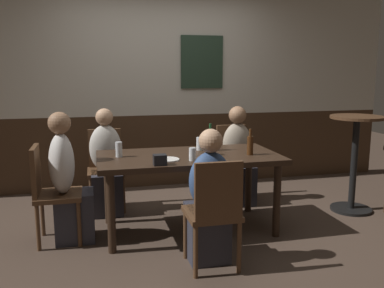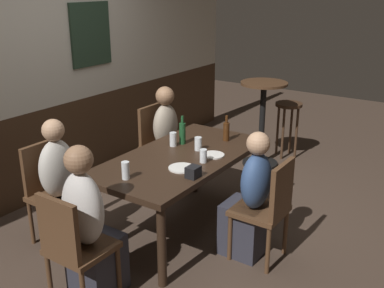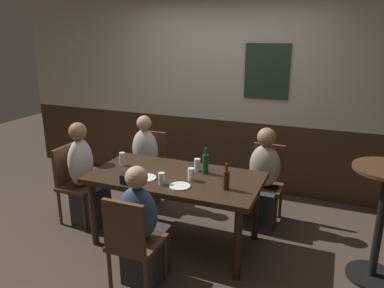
# 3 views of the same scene
# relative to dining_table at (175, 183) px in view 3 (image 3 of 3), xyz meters

# --- Properties ---
(ground_plane) EXTENTS (12.00, 12.00, 0.00)m
(ground_plane) POSITION_rel_dining_table_xyz_m (0.00, 0.00, -0.66)
(ground_plane) COLOR #423328
(wall_back) EXTENTS (6.40, 0.13, 2.60)m
(wall_back) POSITION_rel_dining_table_xyz_m (0.00, 1.65, 0.64)
(wall_back) COLOR #3D2819
(wall_back) RESTS_ON ground_plane
(dining_table) EXTENTS (1.70, 0.87, 0.74)m
(dining_table) POSITION_rel_dining_table_xyz_m (0.00, 0.00, 0.00)
(dining_table) COLOR black
(dining_table) RESTS_ON ground_plane
(chair_head_west) EXTENTS (0.40, 0.40, 0.88)m
(chair_head_west) POSITION_rel_dining_table_xyz_m (-1.27, 0.00, -0.16)
(chair_head_west) COLOR #513521
(chair_head_west) RESTS_ON ground_plane
(chair_right_far) EXTENTS (0.40, 0.40, 0.88)m
(chair_right_far) POSITION_rel_dining_table_xyz_m (0.75, 0.85, -0.16)
(chair_right_far) COLOR #513521
(chair_right_far) RESTS_ON ground_plane
(chair_left_far) EXTENTS (0.40, 0.40, 0.88)m
(chair_left_far) POSITION_rel_dining_table_xyz_m (-0.75, 0.85, -0.16)
(chair_left_far) COLOR #513521
(chair_left_far) RESTS_ON ground_plane
(chair_mid_near) EXTENTS (0.40, 0.40, 0.88)m
(chair_mid_near) POSITION_rel_dining_table_xyz_m (0.00, -0.85, -0.16)
(chair_mid_near) COLOR #513521
(chair_mid_near) RESTS_ON ground_plane
(person_head_west) EXTENTS (0.37, 0.34, 1.18)m
(person_head_west) POSITION_rel_dining_table_xyz_m (-1.11, 0.00, -0.16)
(person_head_west) COLOR #2D2D38
(person_head_west) RESTS_ON ground_plane
(person_right_far) EXTENTS (0.34, 0.37, 1.12)m
(person_right_far) POSITION_rel_dining_table_xyz_m (0.75, 0.69, -0.18)
(person_right_far) COLOR #2D2D38
(person_right_far) RESTS_ON ground_plane
(person_left_far) EXTENTS (0.34, 0.37, 1.13)m
(person_left_far) POSITION_rel_dining_table_xyz_m (-0.75, 0.69, -0.18)
(person_left_far) COLOR #2D2D38
(person_left_far) RESTS_ON ground_plane
(person_mid_near) EXTENTS (0.34, 0.37, 1.09)m
(person_mid_near) POSITION_rel_dining_table_xyz_m (0.00, -0.69, -0.20)
(person_mid_near) COLOR #2D2D38
(person_mid_near) RESTS_ON ground_plane
(beer_glass_half) EXTENTS (0.06, 0.06, 0.14)m
(beer_glass_half) POSITION_rel_dining_table_xyz_m (-0.65, 0.06, 0.14)
(beer_glass_half) COLOR silver
(beer_glass_half) RESTS_ON dining_table
(beer_glass_tall) EXTENTS (0.06, 0.06, 0.12)m
(beer_glass_tall) POSITION_rel_dining_table_xyz_m (-0.02, -0.25, 0.13)
(beer_glass_tall) COLOR silver
(beer_glass_tall) RESTS_ON dining_table
(pint_glass_stout) EXTENTS (0.06, 0.06, 0.12)m
(pint_glass_stout) POSITION_rel_dining_table_xyz_m (0.19, -0.05, 0.14)
(pint_glass_stout) COLOR silver
(pint_glass_stout) RESTS_ON dining_table
(pint_glass_amber) EXTENTS (0.06, 0.06, 0.13)m
(pint_glass_amber) POSITION_rel_dining_table_xyz_m (0.16, 0.20, 0.14)
(pint_glass_amber) COLOR silver
(pint_glass_amber) RESTS_ON dining_table
(beer_bottle_green) EXTENTS (0.06, 0.06, 0.27)m
(beer_bottle_green) POSITION_rel_dining_table_xyz_m (0.26, 0.16, 0.19)
(beer_bottle_green) COLOR #194723
(beer_bottle_green) RESTS_ON dining_table
(beer_bottle_brown) EXTENTS (0.06, 0.06, 0.25)m
(beer_bottle_brown) POSITION_rel_dining_table_xyz_m (0.57, -0.13, 0.18)
(beer_bottle_brown) COLOR #42230F
(beer_bottle_brown) RESTS_ON dining_table
(plate_white_large) EXTENTS (0.22, 0.22, 0.01)m
(plate_white_large) POSITION_rel_dining_table_xyz_m (-0.24, -0.18, 0.09)
(plate_white_large) COLOR white
(plate_white_large) RESTS_ON dining_table
(plate_white_small) EXTENTS (0.20, 0.20, 0.01)m
(plate_white_small) POSITION_rel_dining_table_xyz_m (0.16, -0.24, 0.09)
(plate_white_small) COLOR white
(plate_white_small) RESTS_ON dining_table
(condiment_caddy) EXTENTS (0.11, 0.09, 0.09)m
(condiment_caddy) POSITION_rel_dining_table_xyz_m (-0.33, -0.35, 0.13)
(condiment_caddy) COLOR black
(condiment_caddy) RESTS_ON dining_table
(side_bar_table) EXTENTS (0.56, 0.56, 1.05)m
(side_bar_table) POSITION_rel_dining_table_xyz_m (1.87, 0.11, -0.04)
(side_bar_table) COLOR black
(side_bar_table) RESTS_ON ground_plane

